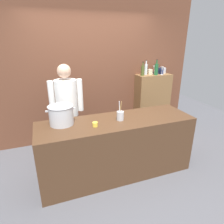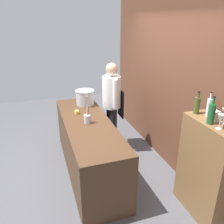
{
  "view_description": "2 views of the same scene",
  "coord_description": "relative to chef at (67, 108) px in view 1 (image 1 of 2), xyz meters",
  "views": [
    {
      "loc": [
        -0.96,
        -2.4,
        2.01
      ],
      "look_at": [
        0.02,
        0.27,
        0.93
      ],
      "focal_mm": 31.03,
      "sensor_mm": 36.0,
      "label": 1
    },
    {
      "loc": [
        3.21,
        -0.67,
        2.4
      ],
      "look_at": [
        0.04,
        0.39,
        1.02
      ],
      "focal_mm": 37.16,
      "sensor_mm": 36.0,
      "label": 2
    }
  ],
  "objects": [
    {
      "name": "ground_plane",
      "position": [
        0.62,
        -0.61,
        -0.96
      ],
      "size": [
        8.0,
        8.0,
        0.0
      ],
      "primitive_type": "plane",
      "color": "#4C4C51"
    },
    {
      "name": "brick_back_panel",
      "position": [
        0.62,
        0.79,
        0.54
      ],
      "size": [
        4.4,
        0.1,
        3.0
      ],
      "primitive_type": "cube",
      "color": "brown",
      "rests_on": "ground_plane"
    },
    {
      "name": "prep_counter",
      "position": [
        0.62,
        -0.61,
        -0.51
      ],
      "size": [
        2.29,
        0.7,
        0.9
      ],
      "primitive_type": "cube",
      "color": "#472D1C",
      "rests_on": "ground_plane"
    },
    {
      "name": "bar_cabinet",
      "position": [
        1.95,
        0.58,
        -0.32
      ],
      "size": [
        0.76,
        0.32,
        1.29
      ],
      "primitive_type": "cube",
      "color": "brown",
      "rests_on": "ground_plane"
    },
    {
      "name": "chef",
      "position": [
        0.0,
        0.0,
        0.0
      ],
      "size": [
        0.53,
        0.36,
        1.66
      ],
      "rotation": [
        0.0,
        0.0,
        3.12
      ],
      "color": "black",
      "rests_on": "ground_plane"
    },
    {
      "name": "stockpot_large",
      "position": [
        -0.14,
        -0.47,
        0.07
      ],
      "size": [
        0.4,
        0.34,
        0.27
      ],
      "color": "#B7BABF",
      "rests_on": "prep_counter"
    },
    {
      "name": "utensil_crock",
      "position": [
        0.67,
        -0.61,
        0.01
      ],
      "size": [
        0.1,
        0.1,
        0.29
      ],
      "color": "#B7BABF",
      "rests_on": "prep_counter"
    },
    {
      "name": "butter_jar",
      "position": [
        0.27,
        -0.7,
        -0.03
      ],
      "size": [
        0.07,
        0.07,
        0.06
      ],
      "primitive_type": "cylinder",
      "color": "yellow",
      "rests_on": "prep_counter"
    },
    {
      "name": "wine_bottle_clear",
      "position": [
        1.77,
        0.63,
        0.44
      ],
      "size": [
        0.06,
        0.06,
        0.3
      ],
      "color": "silver",
      "rests_on": "bar_cabinet"
    },
    {
      "name": "wine_bottle_olive",
      "position": [
        1.65,
        0.55,
        0.43
      ],
      "size": [
        0.07,
        0.07,
        0.28
      ],
      "color": "#475123",
      "rests_on": "bar_cabinet"
    },
    {
      "name": "wine_bottle_green",
      "position": [
        1.95,
        0.51,
        0.45
      ],
      "size": [
        0.08,
        0.08,
        0.32
      ],
      "color": "#1E592D",
      "rests_on": "bar_cabinet"
    },
    {
      "name": "wine_glass_tall",
      "position": [
        2.09,
        0.5,
        0.44
      ],
      "size": [
        0.07,
        0.07,
        0.17
      ],
      "color": "silver",
      "rests_on": "bar_cabinet"
    },
    {
      "name": "wine_glass_wide",
      "position": [
        1.99,
        0.65,
        0.45
      ],
      "size": [
        0.07,
        0.07,
        0.17
      ],
      "color": "silver",
      "rests_on": "bar_cabinet"
    },
    {
      "name": "spice_tin_silver",
      "position": [
        2.22,
        0.64,
        0.39
      ],
      "size": [
        0.07,
        0.07,
        0.13
      ],
      "primitive_type": "cube",
      "color": "#B2B2B7",
      "rests_on": "bar_cabinet"
    },
    {
      "name": "spice_tin_cream",
      "position": [
        1.87,
        0.64,
        0.38
      ],
      "size": [
        0.09,
        0.09,
        0.11
      ],
      "primitive_type": "cube",
      "color": "beige",
      "rests_on": "bar_cabinet"
    },
    {
      "name": "spice_tin_navy",
      "position": [
        2.13,
        0.61,
        0.39
      ],
      "size": [
        0.09,
        0.09,
        0.13
      ],
      "primitive_type": "cube",
      "color": "navy",
      "rests_on": "bar_cabinet"
    }
  ]
}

